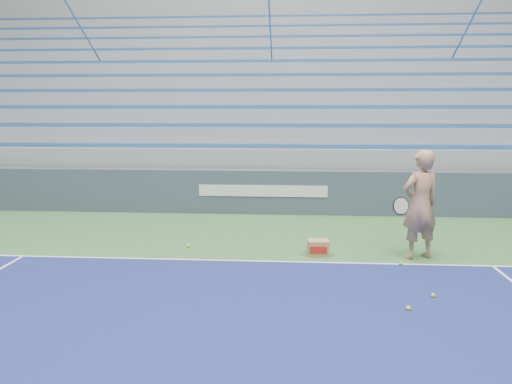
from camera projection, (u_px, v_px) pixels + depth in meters
sponsor_barrier at (263, 192)px, 12.54m from camera, size 30.00×0.32×1.10m
bleachers at (272, 115)px, 17.85m from camera, size 31.00×9.15×7.30m
tennis_player at (420, 205)px, 8.75m from camera, size 1.02×0.97×1.95m
ball_box at (318, 248)px, 9.05m from camera, size 0.39×0.31×0.28m
tennis_ball_0 at (188, 246)px, 9.57m from camera, size 0.07×0.07×0.07m
tennis_ball_1 at (433, 296)px, 7.06m from camera, size 0.07×0.07×0.07m
tennis_ball_2 at (409, 308)px, 6.61m from camera, size 0.07×0.07×0.07m
tennis_ball_3 at (401, 263)px, 8.49m from camera, size 0.07×0.07×0.07m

